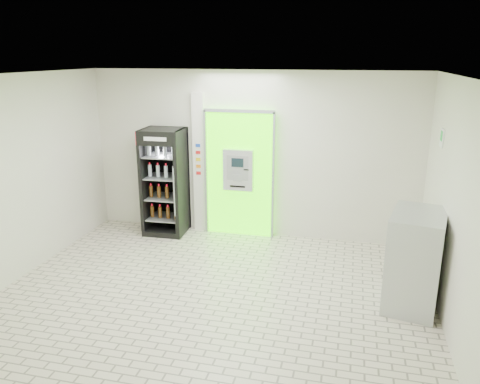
% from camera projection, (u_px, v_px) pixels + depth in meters
% --- Properties ---
extents(ground, '(6.00, 6.00, 0.00)m').
position_uv_depth(ground, '(213.00, 296.00, 6.56)').
color(ground, beige).
rests_on(ground, ground).
extents(room_shell, '(6.00, 6.00, 6.00)m').
position_uv_depth(room_shell, '(210.00, 168.00, 6.03)').
color(room_shell, silver).
rests_on(room_shell, ground).
extents(atm_assembly, '(1.30, 0.24, 2.33)m').
position_uv_depth(atm_assembly, '(240.00, 173.00, 8.52)').
color(atm_assembly, '#3EF900').
rests_on(atm_assembly, ground).
extents(pillar, '(0.22, 0.11, 2.60)m').
position_uv_depth(pillar, '(199.00, 163.00, 8.69)').
color(pillar, silver).
rests_on(pillar, ground).
extents(beverage_cooler, '(0.76, 0.72, 1.97)m').
position_uv_depth(beverage_cooler, '(165.00, 184.00, 8.66)').
color(beverage_cooler, black).
rests_on(beverage_cooler, ground).
extents(steel_cabinet, '(0.84, 1.09, 1.30)m').
position_uv_depth(steel_cabinet, '(415.00, 260.00, 6.16)').
color(steel_cabinet, '#B2B5BA').
rests_on(steel_cabinet, ground).
extents(exit_sign, '(0.02, 0.22, 0.26)m').
position_uv_depth(exit_sign, '(442.00, 138.00, 6.58)').
color(exit_sign, white).
rests_on(exit_sign, room_shell).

